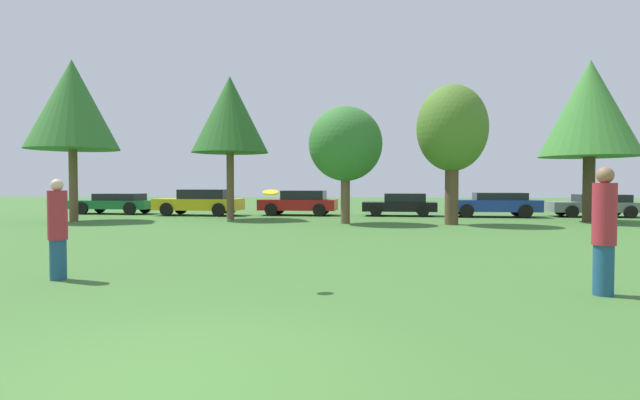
# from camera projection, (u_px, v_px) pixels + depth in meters

# --- Properties ---
(ground_plane) EXTENTS (120.00, 120.00, 0.00)m
(ground_plane) POSITION_uv_depth(u_px,v_px,m) (166.00, 380.00, 4.43)
(ground_plane) COLOR #3D6B2D
(person_thrower) EXTENTS (0.33, 0.33, 1.78)m
(person_thrower) POSITION_uv_depth(u_px,v_px,m) (58.00, 229.00, 9.01)
(person_thrower) COLOR navy
(person_thrower) RESTS_ON ground
(person_catcher) EXTENTS (0.34, 0.34, 1.95)m
(person_catcher) POSITION_uv_depth(u_px,v_px,m) (604.00, 230.00, 7.75)
(person_catcher) COLOR navy
(person_catcher) RESTS_ON ground
(frisbee) EXTENTS (0.26, 0.25, 0.10)m
(frisbee) POSITION_uv_depth(u_px,v_px,m) (271.00, 192.00, 8.23)
(frisbee) COLOR yellow
(tree_0) EXTENTS (4.05, 4.05, 7.30)m
(tree_0) POSITION_uv_depth(u_px,v_px,m) (72.00, 105.00, 23.04)
(tree_0) COLOR brown
(tree_0) RESTS_ON ground
(tree_1) EXTENTS (3.62, 3.62, 6.79)m
(tree_1) POSITION_uv_depth(u_px,v_px,m) (230.00, 115.00, 24.20)
(tree_1) COLOR brown
(tree_1) RESTS_ON ground
(tree_2) EXTENTS (3.13, 3.13, 4.98)m
(tree_2) POSITION_uv_depth(u_px,v_px,m) (345.00, 144.00, 21.74)
(tree_2) COLOR brown
(tree_2) RESTS_ON ground
(tree_3) EXTENTS (2.92, 2.92, 5.80)m
(tree_3) POSITION_uv_depth(u_px,v_px,m) (452.00, 130.00, 21.15)
(tree_3) COLOR brown
(tree_3) RESTS_ON ground
(tree_4) EXTENTS (4.25, 4.25, 7.14)m
(tree_4) POSITION_uv_depth(u_px,v_px,m) (590.00, 109.00, 22.45)
(tree_4) COLOR #473323
(tree_4) RESTS_ON ground
(parked_car_green) EXTENTS (4.61, 2.07, 1.15)m
(parked_car_green) POSITION_uv_depth(u_px,v_px,m) (116.00, 203.00, 28.81)
(parked_car_green) COLOR #196633
(parked_car_green) RESTS_ON ground
(parked_car_yellow) EXTENTS (4.67, 2.16, 1.40)m
(parked_car_yellow) POSITION_uv_depth(u_px,v_px,m) (201.00, 202.00, 27.42)
(parked_car_yellow) COLOR gold
(parked_car_yellow) RESTS_ON ground
(parked_car_red) EXTENTS (4.22, 2.18, 1.33)m
(parked_car_red) POSITION_uv_depth(u_px,v_px,m) (300.00, 202.00, 27.59)
(parked_car_red) COLOR red
(parked_car_red) RESTS_ON ground
(parked_car_black) EXTENTS (3.91, 2.04, 1.19)m
(parked_car_black) POSITION_uv_depth(u_px,v_px,m) (401.00, 204.00, 27.01)
(parked_car_black) COLOR black
(parked_car_black) RESTS_ON ground
(parked_car_blue) EXTENTS (4.61, 2.17, 1.24)m
(parked_car_blue) POSITION_uv_depth(u_px,v_px,m) (494.00, 204.00, 26.21)
(parked_car_blue) COLOR #1E389E
(parked_car_blue) RESTS_ON ground
(parked_car_grey) EXTENTS (4.46, 2.16, 1.15)m
(parked_car_grey) POSITION_uv_depth(u_px,v_px,m) (596.00, 205.00, 26.20)
(parked_car_grey) COLOR slate
(parked_car_grey) RESTS_ON ground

